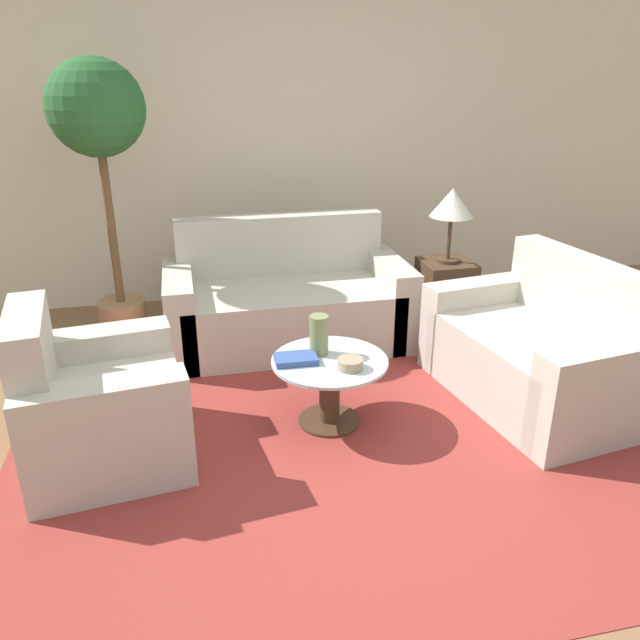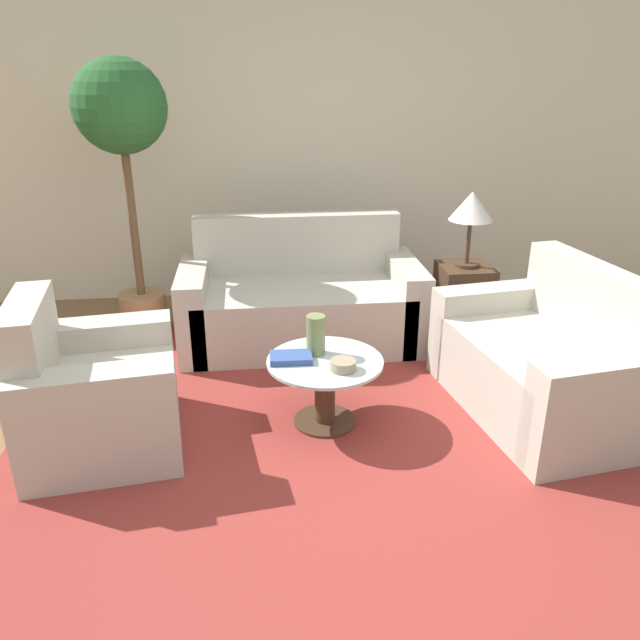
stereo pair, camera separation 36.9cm
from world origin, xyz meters
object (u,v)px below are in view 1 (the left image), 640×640
table_lamp (452,205)px  vase (319,335)px  bowl (350,364)px  book_stack (296,359)px  coffee_table (330,382)px  sofa_main (286,303)px  potted_plant (100,138)px  armchair (93,410)px  loveseat (541,354)px

table_lamp → vase: table_lamp is taller
bowl → book_stack: (-0.27, 0.15, -0.01)m
coffee_table → vase: bearing=115.4°
sofa_main → table_lamp: size_ratio=3.16×
sofa_main → book_stack: bearing=-97.2°
coffee_table → potted_plant: 2.32m
vase → book_stack: bearing=-152.9°
bowl → book_stack: bearing=151.9°
potted_plant → armchair: bearing=-91.1°
armchair → table_lamp: bearing=-70.8°
potted_plant → bowl: potted_plant is taller
armchair → vase: size_ratio=4.03×
potted_plant → bowl: bearing=-51.3°
sofa_main → bowl: 1.39m
loveseat → table_lamp: 1.35m
sofa_main → armchair: bearing=-133.2°
potted_plant → vase: potted_plant is taller
potted_plant → vase: size_ratio=8.55×
coffee_table → book_stack: book_stack is taller
armchair → vase: 1.27m
table_lamp → potted_plant: (-2.45, 0.36, 0.50)m
potted_plant → book_stack: size_ratio=8.38×
sofa_main → table_lamp: (1.24, -0.07, 0.69)m
table_lamp → coffee_table: bearing=-136.0°
sofa_main → book_stack: (-0.15, -1.23, 0.13)m
loveseat → potted_plant: potted_plant is taller
sofa_main → loveseat: 1.85m
armchair → loveseat: (2.63, 0.10, 0.00)m
sofa_main → vase: sofa_main is taller
coffee_table → bowl: size_ratio=4.64×
potted_plant → book_stack: 2.13m
coffee_table → armchair: bearing=-176.3°
vase → book_stack: 0.19m
bowl → book_stack: size_ratio=0.60×
table_lamp → book_stack: size_ratio=2.32×
vase → bowl: bearing=-60.6°
loveseat → table_lamp: (-0.14, 1.15, 0.69)m
armchair → book_stack: armchair is taller
sofa_main → bowl: sofa_main is taller
potted_plant → bowl: size_ratio=14.07×
armchair → loveseat: loveseat is taller
loveseat → vase: (-1.39, 0.08, 0.23)m
sofa_main → bowl: size_ratio=12.31×
loveseat → vase: size_ratio=6.09×
loveseat → sofa_main: bearing=-139.9°
sofa_main → coffee_table: 1.24m
vase → armchair: bearing=-172.1°
loveseat → table_lamp: size_ratio=2.57×
loveseat → potted_plant: bearing=-128.7°
sofa_main → armchair: size_ratio=1.85×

